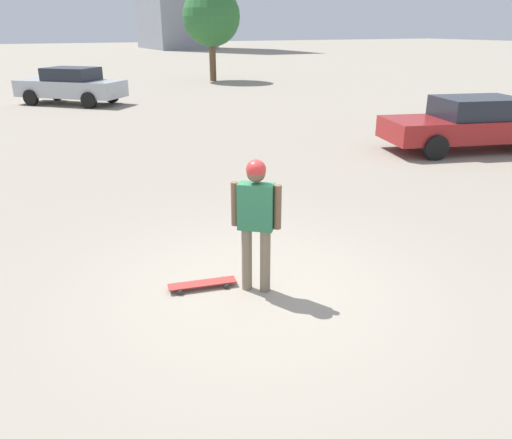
# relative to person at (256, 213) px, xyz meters

# --- Properties ---
(ground_plane) EXTENTS (220.00, 220.00, 0.00)m
(ground_plane) POSITION_rel_person_xyz_m (0.00, 0.00, -1.06)
(ground_plane) COLOR gray
(person) EXTENTS (0.51, 0.43, 1.73)m
(person) POSITION_rel_person_xyz_m (0.00, 0.00, 0.00)
(person) COLOR #7A6B56
(person) RESTS_ON ground_plane
(skateboard) EXTENTS (0.90, 0.36, 0.08)m
(skateboard) POSITION_rel_person_xyz_m (0.61, -0.34, -1.00)
(skateboard) COLOR #A5332D
(skateboard) RESTS_ON ground_plane
(car_parked_near) EXTENTS (5.03, 2.93, 1.43)m
(car_parked_near) POSITION_rel_person_xyz_m (-8.78, -4.45, -0.33)
(car_parked_near) COLOR maroon
(car_parked_near) RESTS_ON ground_plane
(car_parked_far) EXTENTS (4.59, 4.44, 1.56)m
(car_parked_far) POSITION_rel_person_xyz_m (-0.16, -18.48, -0.26)
(car_parked_far) COLOR #ADB2B7
(car_parked_far) RESTS_ON ground_plane
(tree_distant) EXTENTS (3.49, 3.49, 5.51)m
(tree_distant) POSITION_rel_person_xyz_m (-9.47, -25.19, 2.68)
(tree_distant) COLOR brown
(tree_distant) RESTS_ON ground_plane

